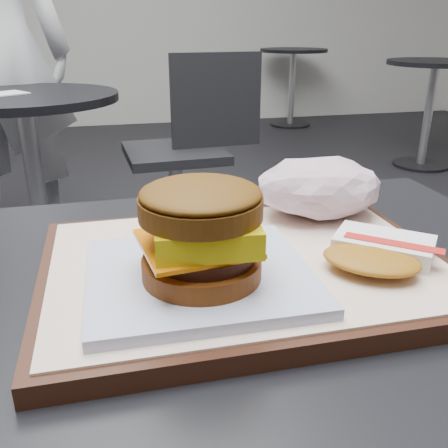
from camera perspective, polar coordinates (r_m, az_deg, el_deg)
serving_tray at (r=0.48m, az=2.45°, el=-5.03°), size 0.38×0.28×0.02m
breakfast_sandwich at (r=0.41m, az=-2.61°, el=-2.19°), size 0.19×0.17×0.09m
hash_brown at (r=0.49m, az=17.22°, el=-3.05°), size 0.14×0.13×0.02m
crumpled_wrapper at (r=0.59m, az=10.85°, el=4.15°), size 0.15×0.11×0.06m
neighbor_table at (r=2.09m, az=-21.26°, el=8.27°), size 0.70×0.70×0.75m
napkin at (r=2.07m, az=-23.49°, el=13.54°), size 0.17×0.17×0.00m
neighbor_chair at (r=2.23m, az=-3.98°, el=9.46°), size 0.61×0.44×0.88m
bg_table_near at (r=3.92m, az=22.69°, el=14.13°), size 0.66×0.66×0.75m
bg_table_far at (r=5.23m, az=7.86°, el=17.18°), size 0.66×0.66×0.75m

